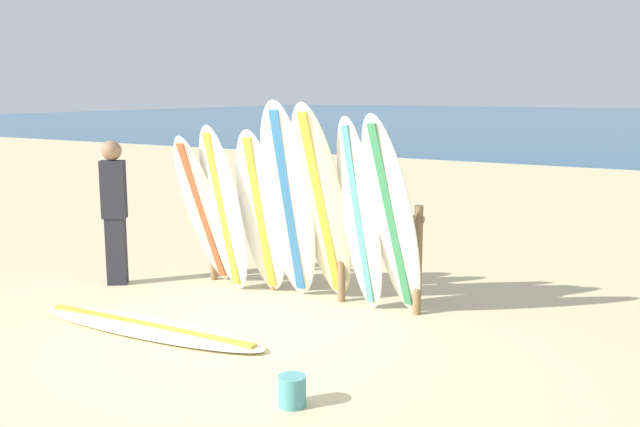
{
  "coord_description": "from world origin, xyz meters",
  "views": [
    {
      "loc": [
        4.14,
        -4.89,
        2.36
      ],
      "look_at": [
        -0.06,
        2.17,
        0.92
      ],
      "focal_mm": 39.71,
      "sensor_mm": 36.0,
      "label": 1
    }
  ],
  "objects_px": {
    "surfboard_leaning_far_left": "(204,212)",
    "surfboard_lying_on_sand": "(147,327)",
    "surfboard_leaning_center_left": "(261,214)",
    "surfboard_leaning_far_right": "(392,219)",
    "surfboard_leaning_right": "(360,217)",
    "sand_bucket": "(292,391)",
    "surfboard_leaning_center": "(289,204)",
    "beachgoer_standing": "(114,206)",
    "surfboard_rack": "(307,234)",
    "surfboard_leaning_center_right": "(322,206)",
    "surfboard_leaning_left": "(224,210)"
  },
  "relations": [
    {
      "from": "surfboard_leaning_far_left",
      "to": "surfboard_lying_on_sand",
      "type": "distance_m",
      "value": 1.81
    },
    {
      "from": "surfboard_leaning_center_left",
      "to": "surfboard_leaning_far_right",
      "type": "bearing_deg",
      "value": -1.97
    },
    {
      "from": "surfboard_leaning_far_right",
      "to": "surfboard_lying_on_sand",
      "type": "xyz_separation_m",
      "value": [
        -1.95,
        -1.5,
        -1.05
      ]
    },
    {
      "from": "surfboard_leaning_right",
      "to": "sand_bucket",
      "type": "distance_m",
      "value": 2.5
    },
    {
      "from": "surfboard_lying_on_sand",
      "to": "surfboard_leaning_center",
      "type": "bearing_deg",
      "value": 63.66
    },
    {
      "from": "surfboard_leaning_far_left",
      "to": "surfboard_leaning_center",
      "type": "distance_m",
      "value": 1.24
    },
    {
      "from": "surfboard_leaning_far_left",
      "to": "surfboard_leaning_center_left",
      "type": "xyz_separation_m",
      "value": [
        0.79,
        0.06,
        0.04
      ]
    },
    {
      "from": "surfboard_leaning_far_left",
      "to": "sand_bucket",
      "type": "distance_m",
      "value": 3.53
    },
    {
      "from": "surfboard_leaning_center_left",
      "to": "beachgoer_standing",
      "type": "bearing_deg",
      "value": -165.74
    },
    {
      "from": "surfboard_leaning_far_left",
      "to": "beachgoer_standing",
      "type": "relative_size",
      "value": 1.06
    },
    {
      "from": "surfboard_leaning_center_left",
      "to": "surfboard_leaning_center",
      "type": "bearing_deg",
      "value": -11.2
    },
    {
      "from": "surfboard_leaning_far_right",
      "to": "sand_bucket",
      "type": "distance_m",
      "value": 2.39
    },
    {
      "from": "surfboard_rack",
      "to": "surfboard_lying_on_sand",
      "type": "relative_size",
      "value": 1.03
    },
    {
      "from": "surfboard_leaning_far_left",
      "to": "beachgoer_standing",
      "type": "distance_m",
      "value": 1.13
    },
    {
      "from": "surfboard_leaning_center",
      "to": "surfboard_leaning_right",
      "type": "xyz_separation_m",
      "value": [
        0.83,
        0.08,
        -0.08
      ]
    },
    {
      "from": "surfboard_leaning_center",
      "to": "surfboard_lying_on_sand",
      "type": "distance_m",
      "value": 1.97
    },
    {
      "from": "surfboard_leaning_far_left",
      "to": "surfboard_leaning_far_right",
      "type": "distance_m",
      "value": 2.46
    },
    {
      "from": "surfboard_leaning_center",
      "to": "surfboard_leaning_center_right",
      "type": "relative_size",
      "value": 1.01
    },
    {
      "from": "surfboard_rack",
      "to": "surfboard_leaning_center",
      "type": "distance_m",
      "value": 0.56
    },
    {
      "from": "surfboard_leaning_right",
      "to": "surfboard_leaning_left",
      "type": "bearing_deg",
      "value": -175.82
    },
    {
      "from": "surfboard_leaning_left",
      "to": "surfboard_lying_on_sand",
      "type": "distance_m",
      "value": 1.73
    },
    {
      "from": "surfboard_leaning_center",
      "to": "surfboard_lying_on_sand",
      "type": "relative_size",
      "value": 0.82
    },
    {
      "from": "surfboard_rack",
      "to": "sand_bucket",
      "type": "xyz_separation_m",
      "value": [
        1.45,
        -2.54,
        -0.61
      ]
    },
    {
      "from": "surfboard_leaning_center_left",
      "to": "sand_bucket",
      "type": "xyz_separation_m",
      "value": [
        1.87,
        -2.24,
        -0.86
      ]
    },
    {
      "from": "sand_bucket",
      "to": "beachgoer_standing",
      "type": "bearing_deg",
      "value": 154.5
    },
    {
      "from": "surfboard_rack",
      "to": "sand_bucket",
      "type": "distance_m",
      "value": 2.99
    },
    {
      "from": "surfboard_leaning_far_right",
      "to": "beachgoer_standing",
      "type": "relative_size",
      "value": 1.22
    },
    {
      "from": "surfboard_leaning_center_right",
      "to": "surfboard_leaning_center",
      "type": "bearing_deg",
      "value": -167.18
    },
    {
      "from": "surfboard_leaning_left",
      "to": "surfboard_leaning_center_left",
      "type": "relative_size",
      "value": 1.02
    },
    {
      "from": "surfboard_leaning_far_left",
      "to": "surfboard_lying_on_sand",
      "type": "bearing_deg",
      "value": -71.53
    },
    {
      "from": "surfboard_leaning_far_left",
      "to": "surfboard_leaning_center",
      "type": "bearing_deg",
      "value": -1.01
    },
    {
      "from": "surfboard_leaning_center_left",
      "to": "surfboard_leaning_far_right",
      "type": "distance_m",
      "value": 1.67
    },
    {
      "from": "surfboard_leaning_center_right",
      "to": "surfboard_lying_on_sand",
      "type": "distance_m",
      "value": 2.19
    },
    {
      "from": "surfboard_leaning_center_right",
      "to": "surfboard_leaning_far_right",
      "type": "distance_m",
      "value": 0.86
    },
    {
      "from": "surfboard_leaning_center_left",
      "to": "surfboard_leaning_far_right",
      "type": "xyz_separation_m",
      "value": [
        1.66,
        -0.06,
        0.11
      ]
    },
    {
      "from": "surfboard_leaning_far_right",
      "to": "sand_bucket",
      "type": "relative_size",
      "value": 9.17
    },
    {
      "from": "surfboard_lying_on_sand",
      "to": "surfboard_leaning_center_right",
      "type": "bearing_deg",
      "value": 54.64
    },
    {
      "from": "sand_bucket",
      "to": "surfboard_lying_on_sand",
      "type": "bearing_deg",
      "value": 162.4
    },
    {
      "from": "surfboard_leaning_center",
      "to": "surfboard_leaning_center_right",
      "type": "height_order",
      "value": "surfboard_leaning_center"
    },
    {
      "from": "surfboard_leaning_center_right",
      "to": "surfboard_leaning_left",
      "type": "bearing_deg",
      "value": -174.29
    },
    {
      "from": "surfboard_leaning_far_left",
      "to": "sand_bucket",
      "type": "bearing_deg",
      "value": -39.3
    },
    {
      "from": "beachgoer_standing",
      "to": "surfboard_rack",
      "type": "bearing_deg",
      "value": 18.88
    },
    {
      "from": "surfboard_leaning_right",
      "to": "sand_bucket",
      "type": "bearing_deg",
      "value": -74.92
    },
    {
      "from": "surfboard_rack",
      "to": "surfboard_leaning_right",
      "type": "distance_m",
      "value": 0.96
    },
    {
      "from": "surfboard_rack",
      "to": "surfboard_leaning_center",
      "type": "relative_size",
      "value": 1.26
    },
    {
      "from": "surfboard_leaning_center_right",
      "to": "surfboard_leaning_right",
      "type": "bearing_deg",
      "value": -0.06
    },
    {
      "from": "surfboard_leaning_left",
      "to": "surfboard_rack",
      "type": "bearing_deg",
      "value": 26.67
    },
    {
      "from": "surfboard_leaning_center_left",
      "to": "sand_bucket",
      "type": "relative_size",
      "value": 8.27
    },
    {
      "from": "surfboard_leaning_center",
      "to": "beachgoer_standing",
      "type": "bearing_deg",
      "value": -170.46
    },
    {
      "from": "surfboard_leaning_center_left",
      "to": "surfboard_leaning_right",
      "type": "xyz_separation_m",
      "value": [
        1.26,
        -0.0,
        0.08
      ]
    }
  ]
}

